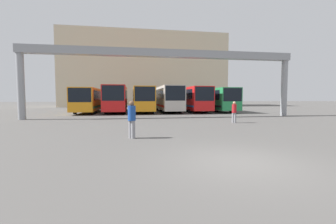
{
  "coord_description": "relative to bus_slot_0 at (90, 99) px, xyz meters",
  "views": [
    {
      "loc": [
        -3.13,
        -5.99,
        1.9
      ],
      "look_at": [
        0.84,
        18.33,
        0.3
      ],
      "focal_mm": 24.0,
      "sensor_mm": 36.0,
      "label": 1
    }
  ],
  "objects": [
    {
      "name": "bus_slot_5",
      "position": [
        16.78,
        0.27,
        0.05
      ],
      "size": [
        2.48,
        11.88,
        3.08
      ],
      "color": "#268C4C",
      "rests_on": "ground"
    },
    {
      "name": "pedestrian_mid_left",
      "position": [
        5.27,
        -19.49,
        -0.8
      ],
      "size": [
        0.36,
        0.36,
        1.74
      ],
      "rotation": [
        0.0,
        0.0,
        5.48
      ],
      "color": "gray",
      "rests_on": "ground"
    },
    {
      "name": "bus_slot_4",
      "position": [
        13.43,
        -0.06,
        0.12
      ],
      "size": [
        2.45,
        11.22,
        3.21
      ],
      "color": "red",
      "rests_on": "ground"
    },
    {
      "name": "bus_slot_0",
      "position": [
        0.0,
        0.0,
        0.0
      ],
      "size": [
        2.53,
        11.34,
        2.99
      ],
      "color": "orange",
      "rests_on": "ground"
    },
    {
      "name": "bus_slot_1",
      "position": [
        3.36,
        0.36,
        0.16
      ],
      "size": [
        2.54,
        12.05,
        3.29
      ],
      "color": "red",
      "rests_on": "ground"
    },
    {
      "name": "building_backdrop",
      "position": [
        8.39,
        21.72,
        6.05
      ],
      "size": [
        34.71,
        12.0,
        15.55
      ],
      "color": "beige",
      "rests_on": "ground"
    },
    {
      "name": "bus_slot_3",
      "position": [
        10.07,
        -0.27,
        0.17
      ],
      "size": [
        2.46,
        10.79,
        3.3
      ],
      "color": "beige",
      "rests_on": "ground"
    },
    {
      "name": "bus_slot_2",
      "position": [
        6.71,
        -0.08,
        0.11
      ],
      "size": [
        2.44,
        11.18,
        3.18
      ],
      "color": "orange",
      "rests_on": "ground"
    },
    {
      "name": "pedestrian_far_center",
      "position": [
        12.83,
        -14.29,
        -0.88
      ],
      "size": [
        0.33,
        0.33,
        1.6
      ],
      "rotation": [
        0.0,
        0.0,
        5.64
      ],
      "color": "gray",
      "rests_on": "ground"
    },
    {
      "name": "ground_plane",
      "position": [
        8.39,
        -23.99,
        -1.73
      ],
      "size": [
        200.0,
        200.0,
        0.0
      ],
      "primitive_type": "plane",
      "color": "#514F4C"
    },
    {
      "name": "overhead_gantry",
      "position": [
        8.39,
        -9.01,
        3.57
      ],
      "size": [
        25.43,
        0.8,
        6.35
      ],
      "color": "gray",
      "rests_on": "ground"
    }
  ]
}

